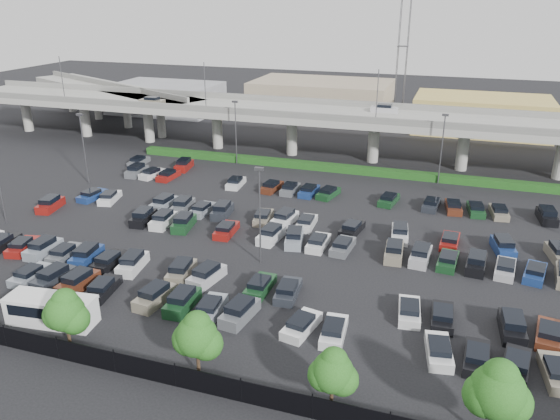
{
  "coord_description": "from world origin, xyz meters",
  "views": [
    {
      "loc": [
        17.92,
        -55.48,
        26.02
      ],
      "look_at": [
        -1.13,
        1.82,
        2.0
      ],
      "focal_mm": 35.0,
      "sensor_mm": 36.0,
      "label": 1
    }
  ],
  "objects": [
    {
      "name": "hedge",
      "position": [
        0.0,
        25.0,
        0.55
      ],
      "size": [
        66.0,
        1.6,
        1.1
      ],
      "primitive_type": "cube",
      "color": "#123D13",
      "rests_on": "ground"
    },
    {
      "name": "comm_tower",
      "position": [
        4.0,
        74.0,
        15.61
      ],
      "size": [
        2.4,
        2.4,
        30.0
      ],
      "color": "#444448",
      "rests_on": "ground"
    },
    {
      "name": "tree_row",
      "position": [
        0.7,
        -26.53,
        3.52
      ],
      "size": [
        65.07,
        3.66,
        5.94
      ],
      "color": "#332316",
      "rests_on": "ground"
    },
    {
      "name": "distant_buildings",
      "position": [
        12.38,
        61.81,
        3.74
      ],
      "size": [
        138.0,
        24.0,
        9.0
      ],
      "color": "gray",
      "rests_on": "ground"
    },
    {
      "name": "fence",
      "position": [
        -0.05,
        -28.0,
        0.9
      ],
      "size": [
        70.0,
        0.1,
        2.0
      ],
      "color": "black",
      "rests_on": "ground"
    },
    {
      "name": "light_poles",
      "position": [
        -4.13,
        2.0,
        6.24
      ],
      "size": [
        66.9,
        48.38,
        10.3
      ],
      "color": "#444448",
      "rests_on": "ground"
    },
    {
      "name": "ground",
      "position": [
        0.0,
        0.0,
        0.0
      ],
      "size": [
        280.0,
        280.0,
        0.0
      ],
      "primitive_type": "plane",
      "color": "black"
    },
    {
      "name": "on_ramp",
      "position": [
        -52.1,
        43.05,
        6.86
      ],
      "size": [
        50.93,
        30.13,
        8.8
      ],
      "color": "gray",
      "rests_on": "ground"
    },
    {
      "name": "parked_cars",
      "position": [
        0.0,
        -3.97,
        0.63
      ],
      "size": [
        63.09,
        41.65,
        1.67
      ],
      "color": "gray",
      "rests_on": "ground"
    },
    {
      "name": "shuttle_bus",
      "position": [
        -12.82,
        -24.04,
        1.32
      ],
      "size": [
        7.81,
        3.41,
        2.43
      ],
      "color": "silver",
      "rests_on": "ground"
    },
    {
      "name": "overpass",
      "position": [
        -0.22,
        32.01,
        6.97
      ],
      "size": [
        150.0,
        13.0,
        15.8
      ],
      "color": "gray",
      "rests_on": "ground"
    }
  ]
}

